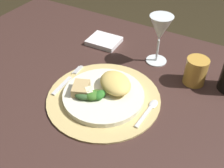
% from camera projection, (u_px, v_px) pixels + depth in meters
% --- Properties ---
extents(dining_table, '(1.41, 0.83, 0.73)m').
position_uv_depth(dining_table, '(119.00, 118.00, 0.92)').
color(dining_table, '#3A2420').
rests_on(dining_table, ground).
extents(placemat, '(0.34, 0.34, 0.01)m').
position_uv_depth(placemat, '(104.00, 98.00, 0.79)').
color(placemat, tan).
rests_on(placemat, dining_table).
extents(dinner_plate, '(0.24, 0.24, 0.02)m').
position_uv_depth(dinner_plate, '(104.00, 95.00, 0.79)').
color(dinner_plate, silver).
rests_on(dinner_plate, placemat).
extents(pasta_serving, '(0.14, 0.13, 0.04)m').
position_uv_depth(pasta_serving, '(116.00, 83.00, 0.78)').
color(pasta_serving, '#E8C566').
rests_on(pasta_serving, dinner_plate).
extents(salad_greens, '(0.09, 0.08, 0.03)m').
position_uv_depth(salad_greens, '(92.00, 95.00, 0.76)').
color(salad_greens, '#405C23').
rests_on(salad_greens, dinner_plate).
extents(bread_piece, '(0.06, 0.07, 0.03)m').
position_uv_depth(bread_piece, '(81.00, 88.00, 0.78)').
color(bread_piece, tan).
rests_on(bread_piece, dinner_plate).
extents(fork, '(0.02, 0.16, 0.00)m').
position_uv_depth(fork, '(67.00, 81.00, 0.84)').
color(fork, silver).
rests_on(fork, placemat).
extents(spoon, '(0.02, 0.12, 0.01)m').
position_uv_depth(spoon, '(150.00, 109.00, 0.75)').
color(spoon, silver).
rests_on(spoon, placemat).
extents(napkin, '(0.12, 0.10, 0.02)m').
position_uv_depth(napkin, '(104.00, 41.00, 1.03)').
color(napkin, white).
rests_on(napkin, dining_table).
extents(wine_glass, '(0.08, 0.08, 0.17)m').
position_uv_depth(wine_glass, '(160.00, 30.00, 0.86)').
color(wine_glass, silver).
rests_on(wine_glass, dining_table).
extents(amber_tumbler, '(0.07, 0.07, 0.09)m').
position_uv_depth(amber_tumbler, '(196.00, 71.00, 0.82)').
color(amber_tumbler, gold).
rests_on(amber_tumbler, dining_table).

